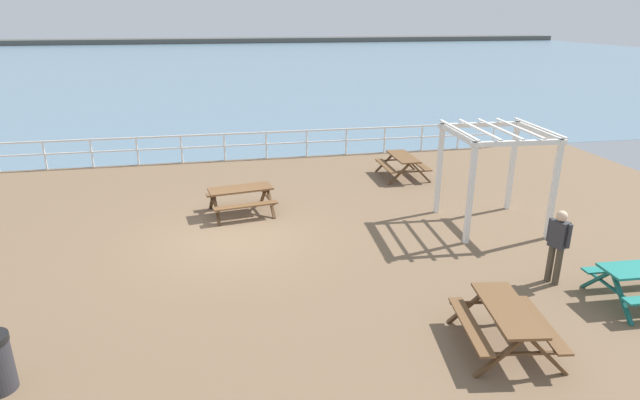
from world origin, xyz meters
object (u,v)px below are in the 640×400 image
(visitor, at_px, (558,242))
(lattice_pergola, at_px, (496,154))
(picnic_table_near_right, at_px, (403,161))
(picnic_table_far_left, at_px, (241,194))
(picnic_table_near_left, at_px, (507,317))

(visitor, distance_m, lattice_pergola, 3.49)
(picnic_table_near_right, distance_m, picnic_table_far_left, 6.32)
(picnic_table_far_left, distance_m, lattice_pergola, 7.12)
(picnic_table_far_left, relative_size, lattice_pergola, 0.75)
(picnic_table_near_left, bearing_deg, visitor, -40.60)
(picnic_table_far_left, bearing_deg, lattice_pergola, -27.57)
(picnic_table_near_left, xyz_separation_m, lattice_pergola, (2.49, 5.24, 1.41))
(lattice_pergola, bearing_deg, picnic_table_near_left, -112.07)
(picnic_table_far_left, xyz_separation_m, lattice_pergola, (6.64, -2.16, 1.41))
(picnic_table_near_left, height_order, lattice_pergola, lattice_pergola)
(picnic_table_near_left, bearing_deg, picnic_table_near_right, -0.91)
(picnic_table_near_left, xyz_separation_m, visitor, (2.22, 1.92, 0.36))
(picnic_table_near_right, relative_size, picnic_table_far_left, 0.90)
(picnic_table_far_left, distance_m, visitor, 8.41)
(visitor, relative_size, lattice_pergola, 0.61)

